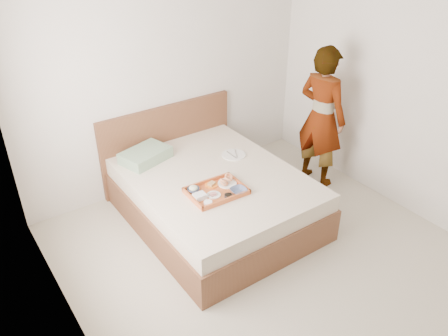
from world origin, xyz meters
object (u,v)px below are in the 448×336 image
tray (216,191)px  person (321,117)px  bed (215,197)px  dinner_plate (234,155)px

tray → person: size_ratio=0.33×
bed → person: 1.53m
person → bed: bearing=79.6°
bed → person: bearing=-1.8°
dinner_plate → person: size_ratio=0.16×
bed → dinner_plate: (0.41, 0.23, 0.27)m
tray → dinner_plate: size_ratio=2.05×
tray → bed: bearing=62.1°
tray → person: 1.62m
bed → dinner_plate: dinner_plate is taller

